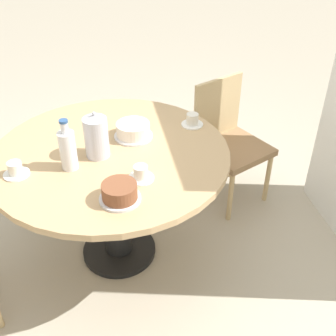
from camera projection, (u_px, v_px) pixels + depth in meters
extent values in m
plane|color=#B2A893|center=(120.00, 251.00, 2.67)|extent=(14.00, 14.00, 0.00)
cylinder|color=black|center=(120.00, 249.00, 2.66)|extent=(0.45, 0.45, 0.03)
cylinder|color=black|center=(115.00, 206.00, 2.46)|extent=(0.17, 0.17, 0.69)
cylinder|color=tan|center=(111.00, 154.00, 2.25)|extent=(1.28, 1.28, 0.04)
cylinder|color=tan|center=(230.00, 197.00, 2.81)|extent=(0.03, 0.03, 0.39)
cylinder|color=tan|center=(268.00, 178.00, 2.98)|extent=(0.03, 0.03, 0.39)
cylinder|color=tan|center=(196.00, 171.00, 3.05)|extent=(0.03, 0.03, 0.39)
cylinder|color=tan|center=(233.00, 155.00, 3.22)|extent=(0.03, 0.03, 0.39)
cube|color=#93704C|center=(234.00, 149.00, 2.89)|extent=(0.56, 0.56, 0.04)
cube|color=tan|center=(217.00, 108.00, 2.89)|extent=(0.20, 0.37, 0.43)
cylinder|color=silver|center=(96.00, 137.00, 2.14)|extent=(0.12, 0.12, 0.22)
cone|color=silver|center=(94.00, 117.00, 2.08)|extent=(0.11, 0.11, 0.02)
sphere|color=silver|center=(94.00, 113.00, 2.07)|extent=(0.02, 0.02, 0.02)
cylinder|color=silver|center=(68.00, 151.00, 2.06)|extent=(0.08, 0.08, 0.20)
cylinder|color=silver|center=(64.00, 128.00, 1.98)|extent=(0.04, 0.04, 0.06)
cylinder|color=#2D5184|center=(63.00, 121.00, 1.96)|extent=(0.04, 0.04, 0.01)
cylinder|color=silver|center=(133.00, 136.00, 2.36)|extent=(0.22, 0.22, 0.01)
cylinder|color=silver|center=(133.00, 129.00, 2.33)|extent=(0.19, 0.19, 0.07)
cylinder|color=silver|center=(120.00, 199.00, 1.90)|extent=(0.19, 0.19, 0.01)
cylinder|color=brown|center=(120.00, 191.00, 1.88)|extent=(0.16, 0.16, 0.07)
cylinder|color=white|center=(17.00, 174.00, 2.06)|extent=(0.13, 0.13, 0.01)
cylinder|color=silver|center=(15.00, 168.00, 2.04)|extent=(0.07, 0.07, 0.06)
cylinder|color=white|center=(192.00, 124.00, 2.47)|extent=(0.13, 0.13, 0.01)
cylinder|color=silver|center=(192.00, 119.00, 2.45)|extent=(0.07, 0.07, 0.06)
cylinder|color=white|center=(141.00, 178.00, 2.03)|extent=(0.13, 0.13, 0.01)
cylinder|color=silver|center=(141.00, 172.00, 2.01)|extent=(0.07, 0.07, 0.06)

